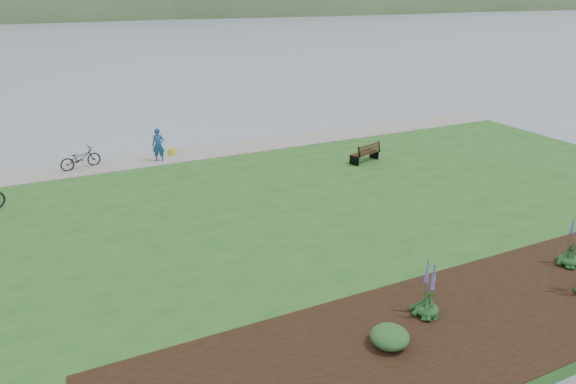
# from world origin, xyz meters

# --- Properties ---
(ground) EXTENTS (600.00, 600.00, 0.00)m
(ground) POSITION_xyz_m (0.00, 0.00, 0.00)
(ground) COLOR gray
(ground) RESTS_ON ground
(lawn) EXTENTS (34.00, 20.00, 0.40)m
(lawn) POSITION_xyz_m (0.00, -2.00, 0.20)
(lawn) COLOR #23571F
(lawn) RESTS_ON ground
(shoreline_path) EXTENTS (34.00, 2.20, 0.03)m
(shoreline_path) POSITION_xyz_m (0.00, 6.90, 0.42)
(shoreline_path) COLOR gray
(shoreline_path) RESTS_ON lawn
(garden_bed) EXTENTS (24.00, 4.40, 0.04)m
(garden_bed) POSITION_xyz_m (3.00, -9.80, 0.42)
(garden_bed) COLOR black
(garden_bed) RESTS_ON lawn
(far_hillside) EXTENTS (580.00, 80.00, 38.00)m
(far_hillside) POSITION_xyz_m (20.00, 170.00, 0.00)
(far_hillside) COLOR #36522E
(far_hillside) RESTS_ON ground
(park_bench) EXTENTS (1.67, 1.06, 0.97)m
(park_bench) POSITION_xyz_m (5.10, 2.06, 0.88)
(park_bench) COLOR #302012
(park_bench) RESTS_ON lawn
(person) EXTENTS (0.83, 0.72, 1.92)m
(person) POSITION_xyz_m (-3.86, 6.45, 1.36)
(person) COLOR navy
(person) RESTS_ON lawn
(bicycle_a) EXTENTS (1.18, 2.00, 0.99)m
(bicycle_a) POSITION_xyz_m (-7.37, 6.99, 0.89)
(bicycle_a) COLOR black
(bicycle_a) RESTS_ON lawn
(pannier) EXTENTS (0.28, 0.36, 0.34)m
(pannier) POSITION_xyz_m (-3.08, 7.20, 0.57)
(pannier) COLOR #C8D018
(pannier) RESTS_ON lawn
(echium_1) EXTENTS (0.62, 0.62, 1.87)m
(echium_1) POSITION_xyz_m (4.98, -9.00, 1.13)
(echium_1) COLOR #163C1D
(echium_1) RESTS_ON garden_bed
(echium_4) EXTENTS (0.62, 0.62, 1.76)m
(echium_4) POSITION_xyz_m (-0.55, -9.17, 1.09)
(echium_4) COLOR #163C1D
(echium_4) RESTS_ON garden_bed
(shrub_0) EXTENTS (0.92, 0.92, 0.46)m
(shrub_0) POSITION_xyz_m (-2.13, -9.75, 0.67)
(shrub_0) COLOR #1E4C21
(shrub_0) RESTS_ON garden_bed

